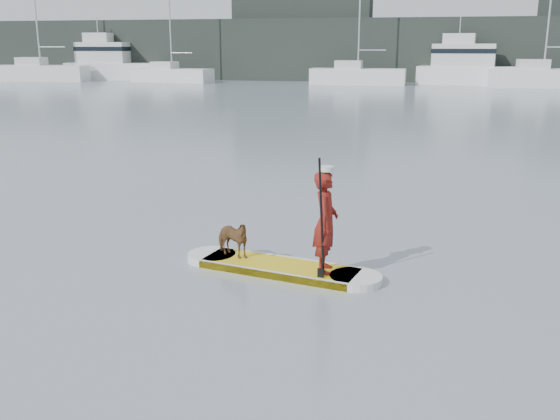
% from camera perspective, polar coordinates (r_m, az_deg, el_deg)
% --- Properties ---
extents(ground, '(140.00, 140.00, 0.00)m').
position_cam_1_polar(ground, '(12.61, 0.47, -1.10)').
color(ground, slate).
rests_on(ground, ground).
extents(paddleboard, '(3.25, 1.31, 0.12)m').
position_cam_1_polar(paddleboard, '(9.90, 0.00, -5.27)').
color(paddleboard, yellow).
rests_on(paddleboard, ground).
extents(paddler, '(0.42, 0.60, 1.55)m').
position_cam_1_polar(paddler, '(9.36, 4.18, -1.10)').
color(paddler, maroon).
rests_on(paddler, paddleboard).
extents(white_cap, '(0.22, 0.22, 0.07)m').
position_cam_1_polar(white_cap, '(9.18, 4.28, 3.79)').
color(white_cap, silver).
rests_on(white_cap, paddler).
extents(dog, '(0.81, 0.63, 0.62)m').
position_cam_1_polar(dog, '(10.14, -4.43, -2.59)').
color(dog, brown).
rests_on(dog, paddleboard).
extents(paddle, '(0.10, 0.30, 2.00)m').
position_cam_1_polar(paddle, '(9.12, 3.80, -2.19)').
color(paddle, black).
rests_on(paddle, ground).
extents(sailboat_a, '(9.33, 4.11, 13.09)m').
position_cam_1_polar(sailboat_a, '(67.77, -21.05, 11.72)').
color(sailboat_a, white).
rests_on(sailboat_a, ground).
extents(sailboat_b, '(8.19, 3.51, 11.78)m').
position_cam_1_polar(sailboat_b, '(62.34, -9.89, 12.19)').
color(sailboat_b, white).
rests_on(sailboat_b, ground).
extents(sailboat_d, '(8.54, 2.73, 12.54)m').
position_cam_1_polar(sailboat_d, '(58.24, 7.05, 12.20)').
color(sailboat_d, white).
rests_on(sailboat_d, ground).
extents(sailboat_e, '(8.86, 2.95, 12.81)m').
position_cam_1_polar(sailboat_e, '(58.11, 22.83, 11.20)').
color(sailboat_e, white).
rests_on(sailboat_e, ground).
extents(motor_yacht_a, '(10.19, 4.32, 5.92)m').
position_cam_1_polar(motor_yacht_a, '(59.99, 16.92, 12.50)').
color(motor_yacht_a, white).
rests_on(motor_yacht_a, ground).
extents(motor_yacht_b, '(9.57, 3.75, 6.20)m').
position_cam_1_polar(motor_yacht_b, '(68.70, -15.39, 12.89)').
color(motor_yacht_b, white).
rests_on(motor_yacht_b, ground).
extents(shore_mass, '(90.00, 6.00, 6.00)m').
position_cam_1_polar(shore_mass, '(64.90, 10.86, 14.17)').
color(shore_mass, black).
rests_on(shore_mass, ground).
extents(shore_building_west, '(14.00, 4.00, 9.00)m').
position_cam_1_polar(shore_building_west, '(67.05, 2.06, 15.71)').
color(shore_building_west, black).
rests_on(shore_building_west, ground).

